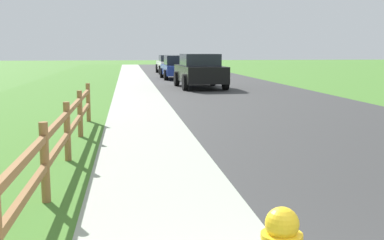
{
  "coord_description": "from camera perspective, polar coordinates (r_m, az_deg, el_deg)",
  "views": [
    {
      "loc": [
        -1.43,
        -1.7,
        1.87
      ],
      "look_at": [
        -0.43,
        5.77,
        0.78
      ],
      "focal_mm": 45.35,
      "sensor_mm": 36.0,
      "label": 1
    }
  ],
  "objects": [
    {
      "name": "road_asphalt",
      "position": [
        29.18,
        2.1,
        4.6
      ],
      "size": [
        7.0,
        66.0,
        0.01
      ],
      "primitive_type": "cube",
      "color": "#373737",
      "rests_on": "ground"
    },
    {
      "name": "rail_fence",
      "position": [
        7.29,
        -15.52,
        -2.18
      ],
      "size": [
        0.11,
        11.55,
        1.01
      ],
      "color": "olive",
      "rests_on": "ground"
    },
    {
      "name": "ground_plane",
      "position": [
        26.81,
        -4.58,
        4.25
      ],
      "size": [
        120.0,
        120.0,
        0.0
      ],
      "primitive_type": "plane",
      "color": "#467B2D"
    },
    {
      "name": "grass_verge",
      "position": [
        28.93,
        -13.76,
        4.34
      ],
      "size": [
        5.0,
        66.0,
        0.0
      ],
      "primitive_type": "cube",
      "color": "#467B2D",
      "rests_on": "ground"
    },
    {
      "name": "parked_car_white",
      "position": [
        38.66,
        -2.6,
        6.58
      ],
      "size": [
        2.11,
        4.78,
        1.44
      ],
      "color": "white",
      "rests_on": "ground"
    },
    {
      "name": "parked_car_blue",
      "position": [
        31.32,
        -1.68,
        6.2
      ],
      "size": [
        2.13,
        4.38,
        1.5
      ],
      "color": "navy",
      "rests_on": "ground"
    },
    {
      "name": "curb_concrete",
      "position": [
        28.81,
        -10.79,
        4.42
      ],
      "size": [
        6.0,
        66.0,
        0.01
      ],
      "primitive_type": "cube",
      "color": "#A8B09D",
      "rests_on": "ground"
    },
    {
      "name": "parked_suv_black",
      "position": [
        23.89,
        0.92,
        5.81
      ],
      "size": [
        2.25,
        4.7,
        1.67
      ],
      "color": "black",
      "rests_on": "ground"
    }
  ]
}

